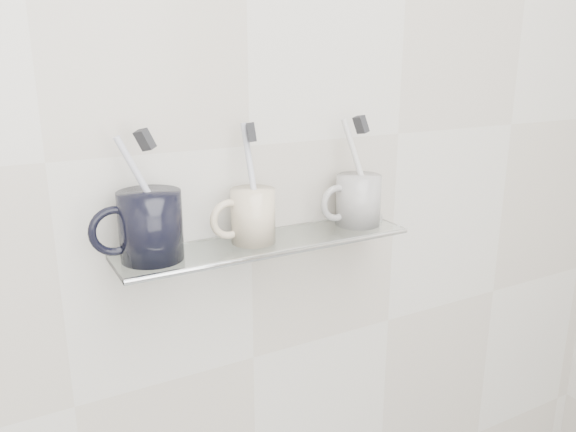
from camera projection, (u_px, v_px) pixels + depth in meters
wall_back at (249, 146)px, 0.94m from camera, size 2.50×0.00×2.50m
shelf_glass at (267, 243)px, 0.93m from camera, size 0.50×0.12×0.01m
shelf_rail at (283, 253)px, 0.89m from camera, size 0.50×0.01×0.01m
bracket_left at (134, 262)px, 0.88m from camera, size 0.02×0.03×0.02m
bracket_right at (354, 224)px, 1.07m from camera, size 0.02×0.03×0.02m
mug_left at (151, 226)px, 0.83m from camera, size 0.11×0.11×0.11m
mug_left_handle at (115, 231)px, 0.81m from camera, size 0.08×0.01×0.08m
toothbrush_left at (149, 194)px, 0.82m from camera, size 0.09×0.02×0.18m
bristles_left at (145, 140)px, 0.80m from camera, size 0.03×0.03×0.04m
mug_center at (253, 216)px, 0.91m from camera, size 0.09×0.09×0.09m
mug_center_handle at (229, 219)px, 0.90m from camera, size 0.07×0.01×0.07m
toothbrush_center at (253, 182)px, 0.90m from camera, size 0.03×0.05×0.19m
bristles_center at (252, 132)px, 0.88m from camera, size 0.02×0.03×0.03m
mug_right at (358, 200)px, 1.01m from camera, size 0.09×0.09×0.09m
mug_right_handle at (337, 203)px, 0.99m from camera, size 0.07×0.01×0.07m
toothbrush_right at (359, 170)px, 1.00m from camera, size 0.07×0.03×0.18m
bristles_right at (361, 125)px, 0.98m from camera, size 0.02×0.03×0.04m
chrome_cap at (374, 218)px, 1.04m from camera, size 0.03×0.03×0.01m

